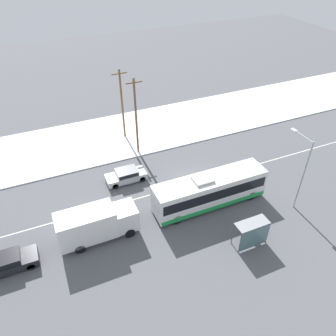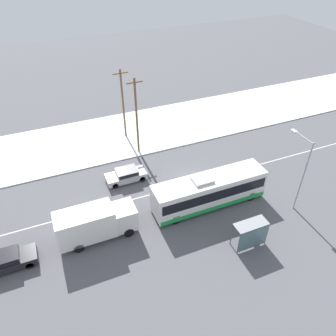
{
  "view_description": "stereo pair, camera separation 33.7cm",
  "coord_description": "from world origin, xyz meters",
  "px_view_note": "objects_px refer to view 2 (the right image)",
  "views": [
    {
      "loc": [
        -13.1,
        -23.33,
        21.98
      ],
      "look_at": [
        -2.21,
        1.7,
        1.4
      ],
      "focal_mm": 35.0,
      "sensor_mm": 36.0,
      "label": 1
    },
    {
      "loc": [
        -12.79,
        -23.47,
        21.98
      ],
      "look_at": [
        -2.21,
        1.7,
        1.4
      ],
      "focal_mm": 35.0,
      "sensor_mm": 36.0,
      "label": 2
    }
  ],
  "objects_px": {
    "city_bus": "(209,191)",
    "parked_car_near_truck": "(5,261)",
    "bus_shelter": "(252,232)",
    "utility_pole_roadside": "(137,116)",
    "utility_pole_snowlot": "(123,103)",
    "streetlamp": "(301,165)",
    "sedan_car": "(126,175)",
    "box_truck": "(95,223)",
    "pedestrian_at_stop": "(249,227)"
  },
  "relations": [
    {
      "from": "city_bus",
      "to": "parked_car_near_truck",
      "type": "relative_size",
      "value": 2.37
    },
    {
      "from": "bus_shelter",
      "to": "utility_pole_roadside",
      "type": "relative_size",
      "value": 0.31
    },
    {
      "from": "utility_pole_snowlot",
      "to": "streetlamp",
      "type": "bearing_deg",
      "value": -59.02
    },
    {
      "from": "city_bus",
      "to": "sedan_car",
      "type": "distance_m",
      "value": 9.08
    },
    {
      "from": "streetlamp",
      "to": "utility_pole_snowlot",
      "type": "bearing_deg",
      "value": 120.98
    },
    {
      "from": "sedan_car",
      "to": "streetlamp",
      "type": "height_order",
      "value": "streetlamp"
    },
    {
      "from": "parked_car_near_truck",
      "to": "sedan_car",
      "type": "bearing_deg",
      "value": 29.64
    },
    {
      "from": "sedan_car",
      "to": "utility_pole_snowlot",
      "type": "bearing_deg",
      "value": -106.37
    },
    {
      "from": "bus_shelter",
      "to": "utility_pole_roadside",
      "type": "height_order",
      "value": "utility_pole_roadside"
    },
    {
      "from": "parked_car_near_truck",
      "to": "bus_shelter",
      "type": "relative_size",
      "value": 1.65
    },
    {
      "from": "city_bus",
      "to": "box_truck",
      "type": "height_order",
      "value": "city_bus"
    },
    {
      "from": "utility_pole_snowlot",
      "to": "pedestrian_at_stop",
      "type": "bearing_deg",
      "value": -75.84
    },
    {
      "from": "parked_car_near_truck",
      "to": "pedestrian_at_stop",
      "type": "height_order",
      "value": "pedestrian_at_stop"
    },
    {
      "from": "sedan_car",
      "to": "streetlamp",
      "type": "relative_size",
      "value": 0.57
    },
    {
      "from": "parked_car_near_truck",
      "to": "box_truck",
      "type": "bearing_deg",
      "value": 2.56
    },
    {
      "from": "city_bus",
      "to": "sedan_car",
      "type": "bearing_deg",
      "value": 133.58
    },
    {
      "from": "box_truck",
      "to": "pedestrian_at_stop",
      "type": "height_order",
      "value": "box_truck"
    },
    {
      "from": "pedestrian_at_stop",
      "to": "city_bus",
      "type": "bearing_deg",
      "value": 105.58
    },
    {
      "from": "bus_shelter",
      "to": "streetlamp",
      "type": "relative_size",
      "value": 0.38
    },
    {
      "from": "pedestrian_at_stop",
      "to": "bus_shelter",
      "type": "distance_m",
      "value": 1.41
    },
    {
      "from": "utility_pole_snowlot",
      "to": "box_truck",
      "type": "bearing_deg",
      "value": -115.44
    },
    {
      "from": "box_truck",
      "to": "streetlamp",
      "type": "bearing_deg",
      "value": -9.99
    },
    {
      "from": "streetlamp",
      "to": "utility_pole_snowlot",
      "type": "distance_m",
      "value": 21.36
    },
    {
      "from": "city_bus",
      "to": "streetlamp",
      "type": "height_order",
      "value": "streetlamp"
    },
    {
      "from": "sedan_car",
      "to": "parked_car_near_truck",
      "type": "relative_size",
      "value": 0.91
    },
    {
      "from": "utility_pole_snowlot",
      "to": "bus_shelter",
      "type": "bearing_deg",
      "value": -78.12
    },
    {
      "from": "streetlamp",
      "to": "pedestrian_at_stop",
      "type": "bearing_deg",
      "value": -164.07
    },
    {
      "from": "sedan_car",
      "to": "pedestrian_at_stop",
      "type": "height_order",
      "value": "pedestrian_at_stop"
    },
    {
      "from": "bus_shelter",
      "to": "utility_pole_snowlot",
      "type": "xyz_separation_m",
      "value": [
        -4.44,
        21.09,
        2.92
      ]
    },
    {
      "from": "bus_shelter",
      "to": "streetlamp",
      "type": "xyz_separation_m",
      "value": [
        6.55,
        2.78,
        3.04
      ]
    },
    {
      "from": "box_truck",
      "to": "sedan_car",
      "type": "distance_m",
      "value": 8.04
    },
    {
      "from": "parked_car_near_truck",
      "to": "pedestrian_at_stop",
      "type": "relative_size",
      "value": 2.83
    },
    {
      "from": "sedan_car",
      "to": "bus_shelter",
      "type": "bearing_deg",
      "value": 119.19
    },
    {
      "from": "pedestrian_at_stop",
      "to": "box_truck",
      "type": "bearing_deg",
      "value": 158.17
    },
    {
      "from": "pedestrian_at_stop",
      "to": "sedan_car",
      "type": "bearing_deg",
      "value": 123.64
    },
    {
      "from": "parked_car_near_truck",
      "to": "streetlamp",
      "type": "bearing_deg",
      "value": -6.43
    },
    {
      "from": "bus_shelter",
      "to": "utility_pole_snowlot",
      "type": "distance_m",
      "value": 21.75
    },
    {
      "from": "pedestrian_at_stop",
      "to": "utility_pole_roadside",
      "type": "distance_m",
      "value": 17.05
    },
    {
      "from": "city_bus",
      "to": "pedestrian_at_stop",
      "type": "bearing_deg",
      "value": -74.42
    },
    {
      "from": "pedestrian_at_stop",
      "to": "streetlamp",
      "type": "xyz_separation_m",
      "value": [
        5.95,
        1.7,
        3.7
      ]
    },
    {
      "from": "city_bus",
      "to": "utility_pole_snowlot",
      "type": "height_order",
      "value": "utility_pole_snowlot"
    },
    {
      "from": "parked_car_near_truck",
      "to": "pedestrian_at_stop",
      "type": "bearing_deg",
      "value": -13.16
    },
    {
      "from": "city_bus",
      "to": "box_truck",
      "type": "bearing_deg",
      "value": 179.7
    },
    {
      "from": "utility_pole_roadside",
      "to": "utility_pole_snowlot",
      "type": "relative_size",
      "value": 1.04
    },
    {
      "from": "pedestrian_at_stop",
      "to": "bus_shelter",
      "type": "xyz_separation_m",
      "value": [
        -0.61,
        -1.09,
        0.66
      ]
    },
    {
      "from": "utility_pole_roadside",
      "to": "streetlamp",
      "type": "bearing_deg",
      "value": -53.34
    },
    {
      "from": "streetlamp",
      "to": "utility_pole_roadside",
      "type": "height_order",
      "value": "utility_pole_roadside"
    },
    {
      "from": "utility_pole_roadside",
      "to": "city_bus",
      "type": "bearing_deg",
      "value": -73.38
    },
    {
      "from": "city_bus",
      "to": "utility_pole_snowlot",
      "type": "xyz_separation_m",
      "value": [
        -3.7,
        15.16,
        2.96
      ]
    },
    {
      "from": "sedan_car",
      "to": "utility_pole_snowlot",
      "type": "distance_m",
      "value": 9.77
    }
  ]
}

